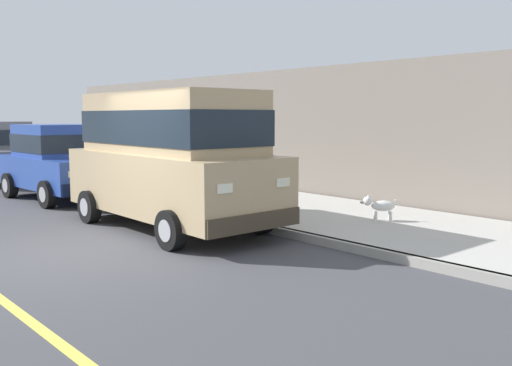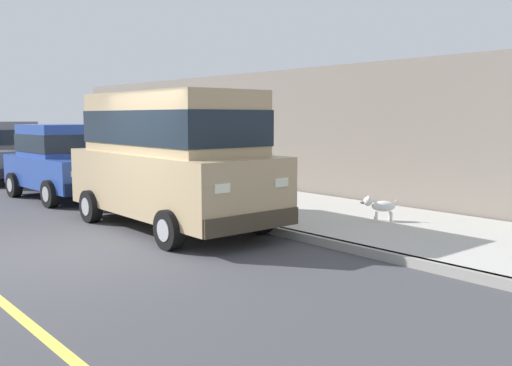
% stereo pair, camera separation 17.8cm
% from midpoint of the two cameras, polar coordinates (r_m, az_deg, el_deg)
% --- Properties ---
extents(ground_plane, '(80.00, 80.00, 0.00)m').
position_cam_midpoint_polar(ground_plane, '(9.17, -17.68, -6.61)').
color(ground_plane, '#424247').
extents(curb, '(0.16, 64.00, 0.14)m').
position_cam_midpoint_polar(curb, '(10.77, -1.82, -3.92)').
color(curb, gray).
rests_on(curb, ground).
extents(sidewalk, '(3.60, 64.00, 0.14)m').
position_cam_midpoint_polar(sidewalk, '(11.96, 4.91, -2.85)').
color(sidewalk, '#B7B5AD').
rests_on(sidewalk, ground).
extents(car_tan_van, '(2.19, 4.93, 2.52)m').
position_cam_midpoint_polar(car_tan_van, '(10.42, -8.27, 3.00)').
color(car_tan_van, tan).
rests_on(car_tan_van, ground).
extents(car_blue_hatchback, '(2.06, 3.86, 1.88)m').
position_cam_midpoint_polar(car_blue_hatchback, '(14.93, -18.96, 2.24)').
color(car_blue_hatchback, '#28479E').
rests_on(car_blue_hatchback, ground).
extents(car_grey_sedan, '(2.12, 4.64, 1.92)m').
position_cam_midpoint_polar(car_grey_sedan, '(19.70, -24.32, 3.06)').
color(car_grey_sedan, slate).
rests_on(car_grey_sedan, ground).
extents(dog_white, '(0.58, 0.56, 0.49)m').
position_cam_midpoint_polar(dog_white, '(10.62, 13.09, -2.29)').
color(dog_white, white).
rests_on(dog_white, sidewalk).
extents(fire_hydrant, '(0.34, 0.24, 0.72)m').
position_cam_midpoint_polar(fire_hydrant, '(11.79, -3.32, -0.98)').
color(fire_hydrant, gold).
rests_on(fire_hydrant, sidewalk).
extents(building_facade, '(0.50, 20.00, 3.30)m').
position_cam_midpoint_polar(building_facade, '(16.26, -0.29, 5.34)').
color(building_facade, slate).
rests_on(building_facade, ground).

